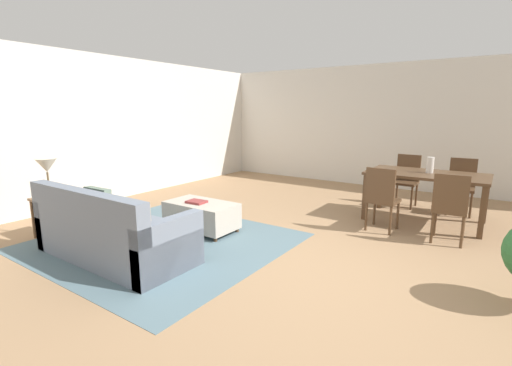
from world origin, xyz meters
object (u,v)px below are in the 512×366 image
(couch, at_px, (112,233))
(dining_chair_near_right, at_px, (450,205))
(ottoman_table, at_px, (201,215))
(dining_chair_far_right, at_px, (461,183))
(vase_centerpiece, at_px, (430,165))
(book_on_ottoman, at_px, (196,202))
(side_table, at_px, (51,206))
(dining_table, at_px, (426,179))
(dining_chair_near_left, at_px, (382,196))
(dining_chair_far_left, at_px, (407,177))
(table_lamp, at_px, (47,167))

(couch, height_order, dining_chair_near_right, dining_chair_near_right)
(ottoman_table, relative_size, dining_chair_far_right, 1.11)
(vase_centerpiece, distance_m, book_on_ottoman, 3.55)
(side_table, bearing_deg, book_on_ottoman, 41.94)
(ottoman_table, bearing_deg, dining_table, 42.20)
(dining_chair_near_left, xyz_separation_m, dining_chair_far_right, (0.83, 1.70, 0.00))
(dining_chair_near_right, distance_m, dining_chair_far_left, 1.94)
(dining_chair_near_left, bearing_deg, ottoman_table, -146.03)
(ottoman_table, bearing_deg, book_on_ottoman, -124.15)
(dining_chair_near_left, bearing_deg, dining_table, 64.41)
(dining_chair_far_left, relative_size, dining_chair_far_right, 1.00)
(book_on_ottoman, bearing_deg, vase_centerpiece, 42.67)
(dining_chair_far_right, relative_size, vase_centerpiece, 3.81)
(table_lamp, relative_size, dining_chair_far_left, 0.57)
(dining_table, distance_m, dining_chair_near_left, 0.98)
(dining_chair_near_right, relative_size, dining_chair_far_left, 1.00)
(couch, xyz_separation_m, vase_centerpiece, (2.74, 3.64, 0.58))
(vase_centerpiece, bearing_deg, book_on_ottoman, -137.33)
(dining_table, xyz_separation_m, book_on_ottoman, (-2.56, -2.34, -0.24))
(dining_table, bearing_deg, dining_chair_near_right, -63.39)
(couch, height_order, vase_centerpiece, vase_centerpiece)
(side_table, distance_m, table_lamp, 0.52)
(table_lamp, height_order, book_on_ottoman, table_lamp)
(side_table, xyz_separation_m, dining_chair_near_right, (4.44, 2.75, 0.08))
(ottoman_table, bearing_deg, side_table, -137.61)
(dining_chair_far_left, bearing_deg, dining_chair_near_right, -62.56)
(ottoman_table, height_order, dining_chair_near_right, dining_chair_near_right)
(side_table, relative_size, vase_centerpiece, 2.28)
(side_table, relative_size, dining_chair_near_right, 0.60)
(dining_table, height_order, dining_chair_far_left, dining_chair_far_left)
(side_table, distance_m, dining_chair_far_right, 6.27)
(dining_table, bearing_deg, dining_chair_far_left, 118.30)
(dining_chair_far_left, bearing_deg, book_on_ottoman, -123.44)
(ottoman_table, height_order, dining_chair_near_left, dining_chair_near_left)
(couch, distance_m, dining_chair_far_right, 5.42)
(couch, relative_size, book_on_ottoman, 7.62)
(dining_table, distance_m, book_on_ottoman, 3.48)
(dining_chair_near_right, height_order, vase_centerpiece, vase_centerpiece)
(side_table, relative_size, table_lamp, 1.05)
(couch, relative_size, dining_chair_near_right, 2.15)
(dining_chair_near_right, bearing_deg, vase_centerpiece, 114.03)
(book_on_ottoman, bearing_deg, dining_chair_far_left, 56.56)
(dining_chair_far_left, bearing_deg, side_table, -128.33)
(ottoman_table, height_order, side_table, side_table)
(ottoman_table, relative_size, book_on_ottoman, 3.91)
(couch, bearing_deg, table_lamp, -178.58)
(ottoman_table, bearing_deg, table_lamp, -137.61)
(table_lamp, xyz_separation_m, dining_chair_near_left, (3.58, 2.76, -0.44))
(dining_chair_near_left, xyz_separation_m, book_on_ottoman, (-2.15, -1.48, -0.09))
(dining_chair_far_right, bearing_deg, dining_chair_near_left, -116.04)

